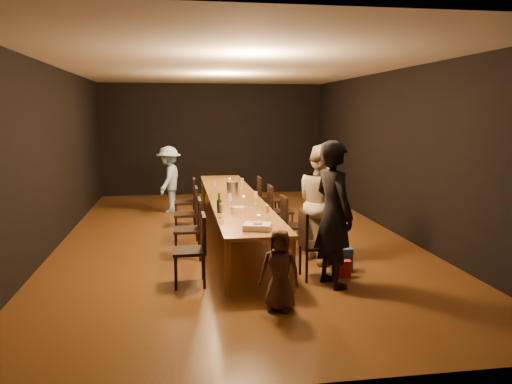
{
  "coord_description": "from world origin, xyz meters",
  "views": [
    {
      "loc": [
        -0.97,
        -8.7,
        2.22
      ],
      "look_at": [
        0.22,
        -1.14,
        1.0
      ],
      "focal_mm": 35.0,
      "sensor_mm": 36.0,
      "label": 1
    }
  ],
  "objects": [
    {
      "name": "wineglass_4",
      "position": [
        -0.3,
        0.62,
        0.85
      ],
      "size": [
        0.06,
        0.06,
        0.21
      ],
      "primitive_type": null,
      "color": "silver",
      "rests_on": "table"
    },
    {
      "name": "birthday_cake",
      "position": [
        0.01,
        -2.6,
        0.79
      ],
      "size": [
        0.4,
        0.36,
        0.08
      ],
      "rotation": [
        0.0,
        0.0,
        -0.3
      ],
      "color": "white",
      "rests_on": "table"
    },
    {
      "name": "woman_tan",
      "position": [
        1.15,
        -1.58,
        0.88
      ],
      "size": [
        0.85,
        0.99,
        1.76
      ],
      "primitive_type": "imported",
      "rotation": [
        0.0,
        0.0,
        1.81
      ],
      "color": "#C7B795",
      "rests_on": "ground"
    },
    {
      "name": "ice_bucket",
      "position": [
        0.0,
        0.21,
        0.87
      ],
      "size": [
        0.28,
        0.28,
        0.23
      ],
      "primitive_type": "cylinder",
      "rotation": [
        0.0,
        0.0,
        -0.43
      ],
      "color": "#AEAFB3",
      "rests_on": "table"
    },
    {
      "name": "wineglass_0",
      "position": [
        -0.38,
        -1.82,
        0.85
      ],
      "size": [
        0.06,
        0.06,
        0.21
      ],
      "primitive_type": null,
      "color": "beige",
      "rests_on": "table"
    },
    {
      "name": "wineglass_5",
      "position": [
        0.27,
        0.87,
        0.85
      ],
      "size": [
        0.06,
        0.06,
        0.21
      ],
      "primitive_type": null,
      "color": "silver",
      "rests_on": "table"
    },
    {
      "name": "plate_stack",
      "position": [
        -0.11,
        -1.59,
        0.81
      ],
      "size": [
        0.26,
        0.26,
        0.11
      ],
      "primitive_type": "cylinder",
      "rotation": [
        0.0,
        0.0,
        0.37
      ],
      "color": "white",
      "rests_on": "table"
    },
    {
      "name": "chair_left_0",
      "position": [
        -0.85,
        -2.4,
        0.47
      ],
      "size": [
        0.42,
        0.42,
        0.93
      ],
      "primitive_type": null,
      "rotation": [
        0.0,
        0.0,
        1.57
      ],
      "color": "black",
      "rests_on": "ground"
    },
    {
      "name": "gift_bag_blue",
      "position": [
        1.29,
        -2.18,
        0.17
      ],
      "size": [
        0.28,
        0.19,
        0.34
      ],
      "primitive_type": "cube",
      "rotation": [
        0.0,
        0.0,
        -0.03
      ],
      "color": "#295BB4",
      "rests_on": "ground"
    },
    {
      "name": "woman_birthday",
      "position": [
        0.98,
        -2.7,
        0.94
      ],
      "size": [
        0.62,
        0.78,
        1.88
      ],
      "primitive_type": "imported",
      "rotation": [
        0.0,
        0.0,
        1.85
      ],
      "color": "black",
      "rests_on": "ground"
    },
    {
      "name": "ground",
      "position": [
        0.0,
        0.0,
        0.0
      ],
      "size": [
        10.0,
        10.0,
        0.0
      ],
      "primitive_type": "plane",
      "color": "#432810",
      "rests_on": "ground"
    },
    {
      "name": "room_shell",
      "position": [
        0.0,
        0.0,
        2.08
      ],
      "size": [
        6.04,
        10.04,
        3.02
      ],
      "color": "black",
      "rests_on": "ground"
    },
    {
      "name": "wineglass_1",
      "position": [
        0.24,
        -2.03,
        0.85
      ],
      "size": [
        0.06,
        0.06,
        0.21
      ],
      "primitive_type": null,
      "color": "beige",
      "rests_on": "table"
    },
    {
      "name": "wineglass_3",
      "position": [
        0.27,
        -0.8,
        0.85
      ],
      "size": [
        0.06,
        0.06,
        0.21
      ],
      "primitive_type": null,
      "color": "beige",
      "rests_on": "table"
    },
    {
      "name": "chair_left_1",
      "position": [
        -0.85,
        -1.2,
        0.47
      ],
      "size": [
        0.42,
        0.42,
        0.93
      ],
      "primitive_type": null,
      "rotation": [
        0.0,
        0.0,
        1.57
      ],
      "color": "black",
      "rests_on": "ground"
    },
    {
      "name": "chair_right_3",
      "position": [
        0.85,
        1.2,
        0.47
      ],
      "size": [
        0.42,
        0.42,
        0.93
      ],
      "primitive_type": null,
      "rotation": [
        0.0,
        0.0,
        -1.57
      ],
      "color": "black",
      "rests_on": "ground"
    },
    {
      "name": "tealight_mid",
      "position": [
        0.15,
        -0.23,
        0.77
      ],
      "size": [
        0.05,
        0.05,
        0.03
      ],
      "primitive_type": "cylinder",
      "color": "#B2B7B2",
      "rests_on": "table"
    },
    {
      "name": "champagne_bottle",
      "position": [
        -0.38,
        -1.45,
        0.9
      ],
      "size": [
        0.09,
        0.09,
        0.3
      ],
      "primitive_type": null,
      "rotation": [
        0.0,
        0.0,
        0.34
      ],
      "color": "black",
      "rests_on": "table"
    },
    {
      "name": "chair_right_2",
      "position": [
        0.85,
        0.0,
        0.47
      ],
      "size": [
        0.42,
        0.42,
        0.93
      ],
      "primitive_type": null,
      "rotation": [
        0.0,
        0.0,
        -1.57
      ],
      "color": "black",
      "rests_on": "ground"
    },
    {
      "name": "child",
      "position": [
        0.14,
        -3.4,
        0.47
      ],
      "size": [
        0.54,
        0.45,
        0.93
      ],
      "primitive_type": "imported",
      "rotation": [
        0.0,
        0.0,
        -0.41
      ],
      "color": "#442C26",
      "rests_on": "ground"
    },
    {
      "name": "wineglass_2",
      "position": [
        -0.17,
        -0.99,
        0.85
      ],
      "size": [
        0.06,
        0.06,
        0.21
      ],
      "primitive_type": null,
      "color": "silver",
      "rests_on": "table"
    },
    {
      "name": "table",
      "position": [
        0.0,
        0.0,
        0.7
      ],
      "size": [
        0.9,
        6.0,
        0.75
      ],
      "color": "brown",
      "rests_on": "ground"
    },
    {
      "name": "chair_left_3",
      "position": [
        -0.85,
        1.2,
        0.47
      ],
      "size": [
        0.42,
        0.42,
        0.93
      ],
      "primitive_type": null,
      "rotation": [
        0.0,
        0.0,
        1.57
      ],
      "color": "black",
      "rests_on": "ground"
    },
    {
      "name": "chair_right_1",
      "position": [
        0.85,
        -1.2,
        0.47
      ],
      "size": [
        0.42,
        0.42,
        0.93
      ],
      "primitive_type": null,
      "rotation": [
        0.0,
        0.0,
        -1.57
      ],
      "color": "black",
      "rests_on": "ground"
    },
    {
      "name": "chair_left_2",
      "position": [
        -0.85,
        0.0,
        0.47
      ],
      "size": [
        0.42,
        0.42,
        0.93
      ],
      "primitive_type": null,
      "rotation": [
        0.0,
        0.0,
        1.57
      ],
      "color": "black",
      "rests_on": "ground"
    },
    {
      "name": "chair_right_0",
      "position": [
        0.85,
        -2.4,
        0.47
      ],
      "size": [
        0.42,
        0.42,
        0.93
      ],
      "primitive_type": null,
      "rotation": [
        0.0,
        0.0,
        -1.57
      ],
      "color": "black",
      "rests_on": "ground"
    },
    {
      "name": "tealight_far",
      "position": [
        0.15,
        2.17,
        0.77
      ],
      "size": [
        0.05,
        0.05,
        0.03
      ],
      "primitive_type": "cylinder",
      "color": "#B2B7B2",
      "rests_on": "table"
    },
    {
      "name": "tealight_near",
      "position": [
        0.15,
        -1.86,
        0.77
      ],
      "size": [
        0.05,
        0.05,
        0.03
      ],
      "primitive_type": "cylinder",
      "color": "#B2B7B2",
      "rests_on": "table"
    },
    {
      "name": "man_blue",
      "position": [
        -1.17,
        2.54,
        0.74
      ],
      "size": [
        0.78,
        1.07,
        1.49
      ],
      "primitive_type": "imported",
      "rotation": [
        0.0,
        0.0,
        -1.83
      ],
      "color": "#88B0D3",
      "rests_on": "ground"
    },
    {
      "name": "gift_bag_red",
      "position": [
        1.22,
        -2.43,
        0.12
      ],
      "size": [
        0.21,
        0.13,
        0.23
      ],
      "primitive_type": "cube",
      "rotation": [
        0.0,
        0.0,
        -0.12
      ],
      "color": "red",
      "rests_on": "ground"
    }
  ]
}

